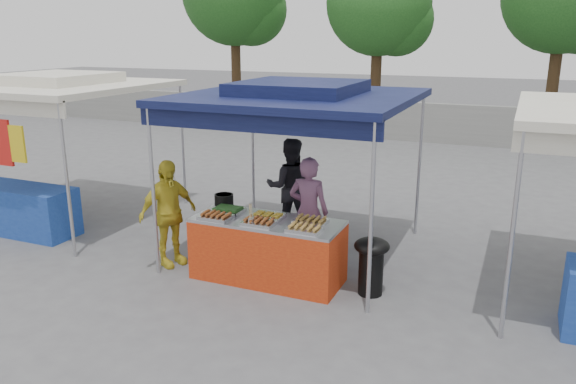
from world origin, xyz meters
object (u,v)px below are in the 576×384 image
at_px(vendor_table, 268,250).
at_px(helper_man, 290,187).
at_px(wok_burner, 371,261).
at_px(customer_person, 168,213).
at_px(cooking_pot, 224,200).
at_px(vendor_woman, 309,212).

relative_size(vendor_table, helper_man, 1.24).
relative_size(wok_burner, customer_person, 0.49).
bearing_deg(customer_person, helper_man, -6.06).
xyz_separation_m(cooking_pot, helper_man, (0.41, 1.45, -0.13)).
distance_m(cooking_pot, customer_person, 0.81).
xyz_separation_m(wok_burner, customer_person, (-2.91, -0.19, 0.32)).
height_order(helper_man, customer_person, helper_man).
height_order(wok_burner, vendor_woman, vendor_woman).
bearing_deg(vendor_woman, vendor_table, 64.28).
xyz_separation_m(cooking_pot, customer_person, (-0.66, -0.44, -0.16)).
height_order(wok_burner, customer_person, customer_person).
height_order(cooking_pot, vendor_woman, vendor_woman).
distance_m(wok_burner, helper_man, 2.53).
bearing_deg(wok_burner, cooking_pot, 178.68).
relative_size(vendor_table, vendor_woman, 1.26).
xyz_separation_m(helper_man, customer_person, (-1.07, -1.90, -0.03)).
xyz_separation_m(vendor_table, wok_burner, (1.39, 0.11, 0.02)).
distance_m(helper_man, customer_person, 2.18).
bearing_deg(vendor_woman, wok_burner, 148.54).
relative_size(wok_burner, vendor_woman, 0.48).
relative_size(cooking_pot, vendor_woman, 0.17).
bearing_deg(vendor_table, helper_man, 103.62).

